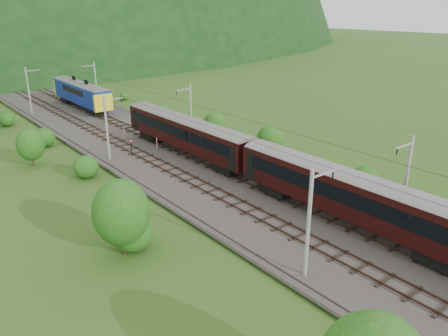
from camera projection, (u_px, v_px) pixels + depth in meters
ground at (357, 250)px, 34.72m from camera, size 600.00×600.00×0.00m
railbed at (269, 206)px, 41.98m from camera, size 14.00×220.00×0.30m
track_left at (250, 211)px, 40.50m from camera, size 2.40×220.00×0.27m
track_right at (286, 197)px, 43.31m from camera, size 2.40×220.00×0.27m
catenary_left at (107, 126)px, 52.97m from camera, size 2.54×192.28×8.00m
catenary_right at (190, 112)px, 60.15m from camera, size 2.54×192.28×8.00m
overhead_wires at (272, 136)px, 39.56m from camera, size 4.83×198.00×0.03m
train at (349, 187)px, 36.93m from camera, size 3.25×130.60×5.67m
hazard_post_near at (124, 133)px, 62.59m from camera, size 0.18×0.18×1.70m
hazard_post_far at (157, 143)px, 58.13m from camera, size 0.16×0.16×1.50m
signal at (132, 147)px, 55.14m from camera, size 0.23×0.23×2.08m
vegetation_left at (130, 217)px, 33.46m from camera, size 9.61×143.70×7.00m
vegetation_right at (325, 163)px, 49.88m from camera, size 5.77×104.70×3.18m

